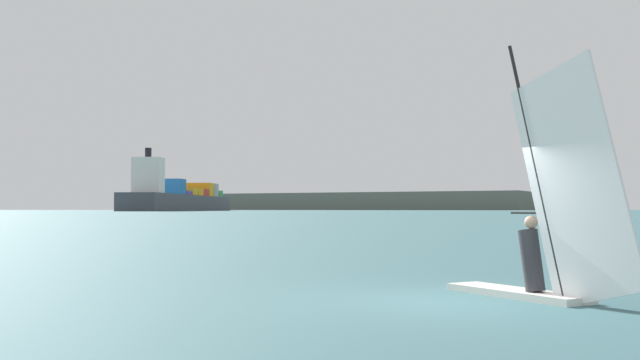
# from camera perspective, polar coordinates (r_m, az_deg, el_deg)

# --- Properties ---
(ground_plane) EXTENTS (4000.00, 4000.00, 0.00)m
(ground_plane) POSITION_cam_1_polar(r_m,az_deg,el_deg) (12.07, 10.51, -9.25)
(ground_plane) COLOR #386066
(windsurfer) EXTENTS (3.06, 3.02, 4.38)m
(windsurfer) POSITION_cam_1_polar(r_m,az_deg,el_deg) (12.41, 17.04, -4.07)
(windsurfer) COLOR white
(windsurfer) RESTS_ON ground_plane
(cargo_ship) EXTENTS (60.33, 204.30, 39.56)m
(cargo_ship) POSITION_cam_1_polar(r_m,az_deg,el_deg) (542.88, -10.61, -1.44)
(cargo_ship) COLOR #3F444C
(cargo_ship) RESTS_ON ground_plane
(distant_headland) EXTENTS (790.53, 378.43, 21.67)m
(distant_headland) POSITION_cam_1_polar(r_m,az_deg,el_deg) (1078.99, -3.59, -1.75)
(distant_headland) COLOR #60665B
(distant_headland) RESTS_ON ground_plane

